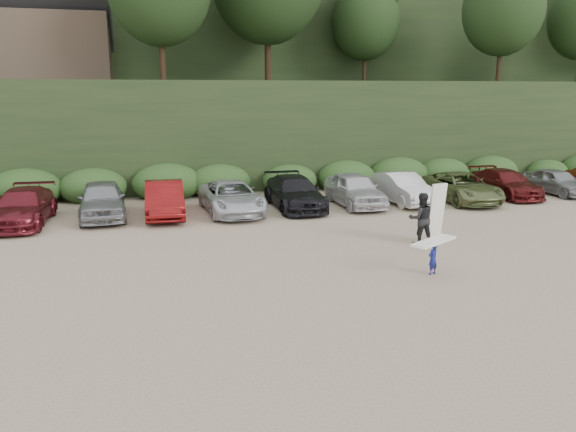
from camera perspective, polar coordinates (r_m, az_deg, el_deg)
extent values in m
plane|color=tan|center=(17.18, 7.85, -6.07)|extent=(120.00, 120.00, 0.00)
cube|color=black|center=(37.64, -4.79, 8.84)|extent=(80.00, 14.00, 6.00)
cube|color=black|center=(55.45, -8.11, 15.14)|extent=(90.00, 30.00, 16.00)
ellipsoid|color=black|center=(37.96, -5.02, 20.97)|extent=(66.00, 12.00, 10.00)
cube|color=#2B491E|center=(30.47, -3.36, 3.42)|extent=(46.20, 2.00, 1.20)
cube|color=brown|center=(39.54, -23.53, 15.30)|extent=(8.00, 6.00, 4.00)
imported|color=maroon|center=(25.77, -25.34, 0.82)|extent=(2.28, 5.17, 1.48)
imported|color=gray|center=(25.76, -18.37, 1.57)|extent=(2.22, 4.90, 1.63)
imported|color=maroon|center=(25.40, -12.44, 1.68)|extent=(1.72, 4.72, 1.54)
imported|color=silver|center=(25.64, -5.76, 1.90)|extent=(2.69, 5.32, 1.44)
imported|color=black|center=(26.55, 0.66, 2.40)|extent=(2.19, 5.22, 1.51)
imported|color=silver|center=(27.32, 6.79, 2.70)|extent=(1.98, 4.74, 1.60)
imported|color=silver|center=(28.26, 11.47, 2.77)|extent=(1.98, 4.69, 1.51)
imported|color=#616E3F|center=(29.49, 17.20, 2.79)|extent=(2.40, 5.15, 1.43)
imported|color=#511213|center=(31.70, 21.25, 3.11)|extent=(1.95, 4.80, 1.39)
imported|color=gray|center=(33.48, 25.61, 3.18)|extent=(1.89, 4.14, 1.38)
imported|color=navy|center=(17.60, 14.50, -4.23)|extent=(0.42, 0.35, 0.98)
cube|color=white|center=(17.46, 14.59, -2.50)|extent=(1.80, 1.35, 0.07)
imported|color=black|center=(20.84, 13.36, -0.25)|extent=(1.01, 0.84, 1.89)
cube|color=white|center=(21.00, 14.82, 0.23)|extent=(0.68, 0.44, 2.23)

